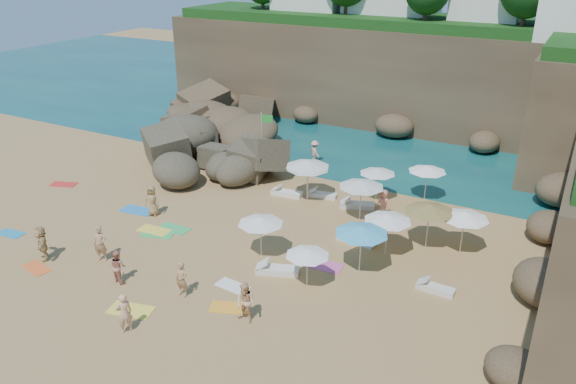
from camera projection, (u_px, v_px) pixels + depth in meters
The scene contains 46 objects.
ground at pixel (227, 240), 29.15m from camera, with size 120.00×120.00×0.00m, color tan.
seawater at pixel (405, 106), 53.24m from camera, with size 120.00×120.00×0.00m, color #0C4751.
cliff_back at pixel (414, 77), 46.73m from camera, with size 44.00×8.00×8.00m, color brown.
rock_promontory at pixel (226, 129), 46.81m from camera, with size 12.00×7.00×2.00m, color brown, non-canonical shape.
marina_masts at pixel (257, 59), 59.25m from camera, with size 3.10×0.10×6.00m.
rock_outcrop at pixel (208, 173), 37.67m from camera, with size 7.67×5.75×3.07m, color brown, non-canonical shape.
flag_pole at pixel (264, 137), 35.91m from camera, with size 0.85×0.13×4.38m.
parasol_0 at pixel (308, 166), 32.83m from camera, with size 2.56×2.56×2.42m.
parasol_1 at pixel (362, 184), 30.45m from camera, with size 2.52×2.52×2.38m.
parasol_2 at pixel (378, 171), 33.06m from camera, with size 2.13×2.13×2.02m.
parasol_3 at pixel (427, 169), 33.11m from camera, with size 2.25×2.25×2.13m.
parasol_5 at pixel (308, 163), 32.96m from camera, with size 2.64×2.64×2.50m.
parasol_6 at pixel (430, 208), 27.61m from camera, with size 2.53×2.53×2.39m.
parasol_7 at pixel (465, 215), 27.20m from camera, with size 2.37×2.37×2.24m.
parasol_8 at pixel (388, 217), 26.98m from camera, with size 2.36×2.36×2.23m.
parasol_9 at pixel (261, 220), 26.90m from camera, with size 2.25×2.25×2.13m.
parasol_10 at pixel (362, 230), 25.51m from camera, with size 2.52×2.52×2.38m.
parasol_11 at pixel (307, 252), 24.56m from camera, with size 1.98×1.98×1.87m.
lounger_0 at pixel (287, 193), 34.29m from camera, with size 1.90×0.63×0.30m, color white.
lounger_1 at pixel (322, 195), 34.06m from camera, with size 1.74×0.58×0.27m, color silver.
lounger_2 at pixel (357, 205), 32.69m from camera, with size 1.99×0.66×0.31m, color silver.
lounger_3 at pixel (356, 240), 28.88m from camera, with size 2.01×0.67×0.31m, color silver.
lounger_4 at pixel (436, 289), 24.81m from camera, with size 1.67×0.56×0.26m, color silver.
lounger_5 at pixel (278, 270), 26.17m from camera, with size 1.99×0.66×0.31m, color silver.
towel_0 at pixel (11, 233), 29.79m from camera, with size 1.52×0.76×0.03m, color teal.
towel_2 at pixel (37, 268), 26.61m from camera, with size 1.53×0.76×0.03m, color orange.
towel_3 at pixel (158, 234), 29.71m from camera, with size 1.69×0.85×0.03m, color green.
towel_4 at pixel (131, 310), 23.55m from camera, with size 1.88×0.94×0.03m, color #FFE643.
towel_7 at pixel (64, 184), 35.90m from camera, with size 1.63×0.82×0.03m, color red.
towel_8 at pixel (138, 210), 32.38m from camera, with size 1.95×0.98×0.03m, color #2780D4.
towel_9 at pixel (322, 265), 26.85m from camera, with size 1.90×0.95×0.03m, color #DA55A5.
towel_10 at pixel (230, 308), 23.71m from camera, with size 1.69×0.84×0.03m, color #FFA328.
towel_11 at pixel (174, 229), 30.31m from camera, with size 1.75×0.88×0.03m, color #34B85B.
towel_12 at pixel (154, 230), 30.11m from camera, with size 1.78×0.89×0.03m, color yellow.
towel_13 at pixel (233, 286), 25.21m from camera, with size 1.54×0.77×0.03m, color white.
person_stand_0 at pixel (100, 244), 26.92m from camera, with size 0.67×0.44×1.84m, color tan.
person_stand_1 at pixel (118, 266), 25.28m from camera, with size 0.77×0.60×1.59m, color tan.
person_stand_2 at pixel (315, 152), 39.18m from camera, with size 1.05×0.43×1.62m, color #F4A38A.
person_stand_3 at pixel (383, 223), 29.21m from camera, with size 0.93×0.39×1.58m, color #A07250.
person_stand_4 at pixel (384, 204), 31.27m from camera, with size 0.82×0.45×1.67m, color tan.
person_stand_5 at pixel (242, 152), 39.12m from camera, with size 1.52×0.44×1.64m, color tan.
person_stand_6 at pixel (124, 313), 21.94m from camera, with size 0.63×0.41×1.73m, color #EEB087.
person_lie_2 at pixel (153, 211), 31.77m from camera, with size 0.85×1.73×0.46m, color #9A7A4D.
person_lie_3 at pixel (44, 255), 27.31m from camera, with size 1.60×1.73×0.46m, color tan.
person_lie_4 at pixel (183, 292), 24.47m from camera, with size 0.59×1.61×0.39m, color tan.
person_lie_5 at pixel (246, 315), 22.74m from camera, with size 0.84×1.74×0.66m, color #ECB486.
Camera 1 is at (15.08, -20.99, 14.07)m, focal length 35.00 mm.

